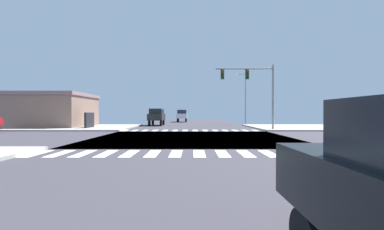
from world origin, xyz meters
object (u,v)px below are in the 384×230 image
at_px(traffic_signal_mast, 250,82).
at_px(bank_building, 44,110).
at_px(suv_outer_2, 181,115).
at_px(suv_nearside_1, 156,115).
at_px(street_lamp, 243,94).

distance_m(traffic_signal_mast, bank_building, 24.60).
distance_m(bank_building, suv_outer_2, 24.39).
bearing_deg(bank_building, suv_nearside_1, 19.30).
bearing_deg(suv_outer_2, street_lamp, 135.29).
distance_m(suv_nearside_1, suv_outer_2, 14.23).
height_order(street_lamp, bank_building, street_lamp).
distance_m(traffic_signal_mast, suv_outer_2, 25.55).
height_order(bank_building, suv_outer_2, bank_building).
bearing_deg(bank_building, suv_outer_2, 49.16).
height_order(suv_nearside_1, suv_outer_2, same).
xyz_separation_m(traffic_signal_mast, bank_building, (-23.78, 5.63, -2.78)).
bearing_deg(bank_building, traffic_signal_mast, -13.31).
bearing_deg(suv_nearside_1, traffic_signal_mast, 136.86).
bearing_deg(suv_outer_2, bank_building, 49.16).
bearing_deg(street_lamp, suv_nearside_1, -162.89).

